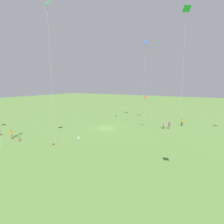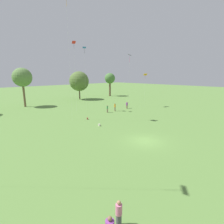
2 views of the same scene
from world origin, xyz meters
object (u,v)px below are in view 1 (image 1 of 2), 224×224
(kite_3, at_px, (186,16))
(picnic_bag_0, at_px, (54,144))
(person_2, at_px, (182,122))
(person_4, at_px, (164,125))
(person_0, at_px, (11,135))
(kite_2, at_px, (145,46))
(person_5, at_px, (169,125))
(picnic_bag_2, at_px, (79,138))
(kite_0, at_px, (145,98))
(kite_6, at_px, (47,12))
(picnic_bag_1, at_px, (116,116))
(person_3, at_px, (19,137))

(kite_3, distance_m, picnic_bag_0, 29.77)
(person_2, distance_m, person_4, 6.24)
(person_0, relative_size, person_2, 1.02)
(person_4, relative_size, kite_2, 0.08)
(person_5, distance_m, picnic_bag_2, 21.32)
(kite_0, bearing_deg, person_5, 30.05)
(person_4, height_order, kite_0, kite_0)
(person_0, relative_size, picnic_bag_0, 5.40)
(person_0, xyz_separation_m, person_4, (-22.92, -22.84, -0.12))
(person_2, distance_m, kite_6, 37.07)
(kite_0, relative_size, kite_3, 0.30)
(person_0, distance_m, picnic_bag_0, 9.68)
(kite_0, height_order, picnic_bag_1, kite_0)
(kite_3, relative_size, picnic_bag_1, 56.23)
(kite_3, xyz_separation_m, picnic_bag_1, (22.02, -17.53, -20.59))
(person_3, xyz_separation_m, kite_2, (-13.18, -28.69, 19.66))
(person_2, relative_size, picnic_bag_0, 5.32)
(person_3, distance_m, picnic_bag_2, 10.76)
(kite_0, distance_m, kite_2, 15.33)
(person_0, distance_m, picnic_bag_1, 30.82)
(person_4, xyz_separation_m, kite_0, (8.78, -11.04, 5.36))
(picnic_bag_0, bearing_deg, kite_3, -149.54)
(kite_0, distance_m, picnic_bag_2, 27.95)
(person_0, bearing_deg, kite_0, -13.67)
(picnic_bag_0, bearing_deg, kite_6, 142.68)
(kite_3, bearing_deg, picnic_bag_2, 30.60)
(person_2, xyz_separation_m, kite_0, (12.00, -5.70, 5.26))
(person_2, distance_m, picnic_bag_0, 31.20)
(person_5, bearing_deg, kite_6, -157.63)
(person_0, relative_size, kite_6, 0.08)
(kite_2, relative_size, picnic_bag_0, 63.68)
(person_3, relative_size, picnic_bag_2, 4.65)
(person_0, xyz_separation_m, person_3, (-2.43, 0.05, -0.08))
(person_5, bearing_deg, picnic_bag_0, -163.95)
(person_2, distance_m, kite_3, 25.25)
(person_4, xyz_separation_m, picnic_bag_0, (13.44, 21.03, -0.65))
(person_5, height_order, picnic_bag_2, person_5)
(person_2, distance_m, person_3, 36.87)
(person_5, distance_m, picnic_bag_0, 26.05)
(person_2, relative_size, person_3, 1.07)
(person_5, height_order, kite_6, kite_6)
(kite_0, xyz_separation_m, kite_6, (2.34, 33.84, 14.15))
(person_4, relative_size, kite_3, 0.07)
(person_0, relative_size, kite_0, 0.28)
(kite_6, bearing_deg, picnic_bag_0, -169.04)
(person_4, bearing_deg, picnic_bag_2, -75.99)
(kite_0, bearing_deg, picnic_bag_1, -79.28)
(person_3, xyz_separation_m, picnic_bag_1, (-3.55, -30.28, -0.66))
(kite_0, xyz_separation_m, picnic_bag_0, (4.66, 32.07, -6.01))
(person_0, bearing_deg, person_2, -33.87)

